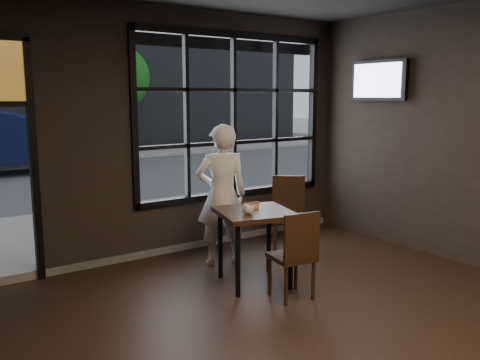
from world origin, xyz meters
TOP-DOWN VIEW (x-y plane):
  - window_frame at (1.20, 3.50)m, footprint 3.06×0.12m
  - cafe_table at (0.43, 1.96)m, footprint 0.96×0.96m
  - chair_near at (0.51, 1.42)m, footprint 0.46×0.46m
  - chair_window at (1.48, 2.62)m, footprint 0.62×0.62m
  - man at (0.51, 2.75)m, footprint 0.75×0.62m
  - hotdog at (0.45, 2.07)m, footprint 0.20×0.09m
  - cup at (0.28, 1.87)m, footprint 0.15×0.15m
  - tv at (2.93, 2.41)m, footprint 0.11×0.96m
  - navy_car at (-0.20, 12.32)m, footprint 4.91×1.74m
  - tree_right at (4.09, 15.04)m, footprint 2.27×2.27m

SIDE VIEW (x-z plane):
  - cafe_table at x=0.43m, z-range 0.00..0.84m
  - chair_near at x=0.51m, z-range 0.00..0.94m
  - chair_window at x=1.48m, z-range 0.00..1.02m
  - hotdog at x=0.45m, z-range 0.84..0.90m
  - man at x=0.51m, z-range 0.00..1.75m
  - cup at x=0.28m, z-range 0.84..0.94m
  - navy_car at x=-0.20m, z-range 0.10..1.72m
  - window_frame at x=1.20m, z-range 0.66..2.94m
  - tv at x=2.93m, z-range 2.02..2.58m
  - tree_right at x=4.09m, z-range 0.79..4.66m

